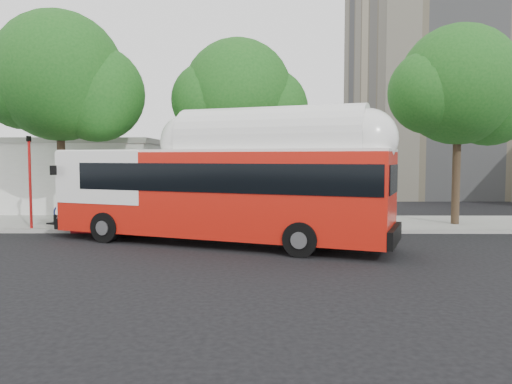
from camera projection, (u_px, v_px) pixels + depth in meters
ground at (260, 250)px, 17.25m from camera, size 120.00×120.00×0.00m
sidewalk at (260, 223)px, 23.73m from camera, size 60.00×5.00×0.15m
curb_strip at (260, 231)px, 21.14m from camera, size 60.00×0.30×0.15m
red_curb_segment at (189, 231)px, 21.16m from camera, size 10.00×0.32×0.16m
street_tree_left at (70, 82)px, 22.40m from camera, size 6.67×5.80×9.74m
street_tree_mid at (247, 98)px, 22.89m from camera, size 5.75×5.00×8.62m
street_tree_right at (468, 90)px, 22.59m from camera, size 6.21×5.40×9.18m
low_commercial_bldg at (36, 174)px, 31.17m from camera, size 16.20×10.20×4.25m
transit_bus at (220, 194)px, 18.32m from camera, size 13.46×7.01×4.00m
signal_pole at (30, 183)px, 21.39m from camera, size 0.12×0.39×4.12m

